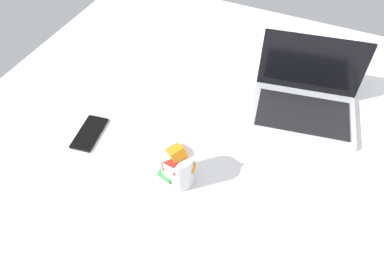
% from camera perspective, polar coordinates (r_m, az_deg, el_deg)
% --- Properties ---
extents(bed_mattress, '(1.80, 1.40, 0.18)m').
position_cam_1_polar(bed_mattress, '(1.27, 8.47, -2.57)').
color(bed_mattress, white).
rests_on(bed_mattress, ground).
extents(laptop, '(0.36, 0.28, 0.23)m').
position_cam_1_polar(laptop, '(1.27, 16.90, 4.25)').
color(laptop, '#B7BABC').
rests_on(laptop, bed_mattress).
extents(snack_cup, '(0.10, 0.10, 0.14)m').
position_cam_1_polar(snack_cup, '(1.01, -2.26, -5.98)').
color(snack_cup, silver).
rests_on(snack_cup, bed_mattress).
extents(cell_phone, '(0.09, 0.15, 0.01)m').
position_cam_1_polar(cell_phone, '(1.21, -15.42, -0.75)').
color(cell_phone, black).
rests_on(cell_phone, bed_mattress).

